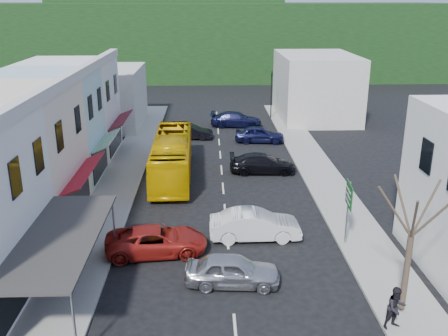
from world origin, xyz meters
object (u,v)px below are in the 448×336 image
street_tree (411,237)px  traffic_signal (271,95)px  car_red (157,241)px  car_white (255,227)px  pedestrian_left (76,220)px  bus (172,157)px  pedestrian_right (396,309)px  car_silver (233,271)px  direction_sign (347,214)px

street_tree → traffic_signal: street_tree is taller
car_red → street_tree: bearing=-123.3°
car_white → street_tree: (5.68, -7.09, 2.88)m
car_red → pedestrian_left: (-4.70, 2.14, 0.30)m
pedestrian_left → street_tree: street_tree is taller
bus → traffic_signal: (9.73, 18.82, 1.09)m
car_white → traffic_signal: traffic_signal is taller
bus → car_white: size_ratio=2.64×
bus → car_red: bus is taller
car_white → pedestrian_right: pedestrian_right is taller
car_silver → traffic_signal: 34.58m
car_silver → direction_sign: bearing=-55.1°
car_silver → traffic_signal: (5.95, 34.00, 1.94)m
bus → car_white: bus is taller
car_silver → bus: bearing=18.0°
car_red → car_silver: bearing=-136.2°
car_red → traffic_signal: (9.78, 30.82, 1.94)m
pedestrian_right → street_tree: (0.79, 1.25, 2.58)m
traffic_signal → car_silver: bearing=87.7°
car_white → car_red: (-5.32, -1.53, 0.00)m
car_white → street_tree: bearing=-142.6°
pedestrian_left → pedestrian_right: same height
car_white → direction_sign: (4.87, -0.92, 1.14)m
pedestrian_left → direction_sign: size_ratio=0.46×
car_red → traffic_signal: traffic_signal is taller
bus → car_red: (-0.05, -12.00, -0.85)m
car_white → car_red: same height
bus → direction_sign: direction_sign is taller
street_tree → car_white: bearing=128.7°
street_tree → direction_sign: bearing=97.5°
pedestrian_right → direction_sign: (-0.03, 7.42, 0.84)m
car_white → car_red: 5.53m
street_tree → car_silver: bearing=161.6°
direction_sign → street_tree: 6.46m
direction_sign → street_tree: bearing=-77.3°
car_red → pedestrian_right: pedestrian_right is taller
car_red → direction_sign: 10.26m
bus → car_red: 12.03m
street_tree → car_red: bearing=153.2°
car_red → pedestrian_right: size_ratio=2.71×
car_red → pedestrian_left: size_ratio=2.71×
pedestrian_right → pedestrian_left: bearing=131.1°
car_silver → street_tree: size_ratio=0.62×
direction_sign → traffic_signal: traffic_signal is taller
car_white → pedestrian_left: 10.04m
car_silver → direction_sign: direction_sign is taller
car_white → direction_sign: size_ratio=1.20×
bus → traffic_signal: bearing=61.7°
car_white → street_tree: size_ratio=0.62×
car_red → direction_sign: (10.18, 0.61, 1.14)m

